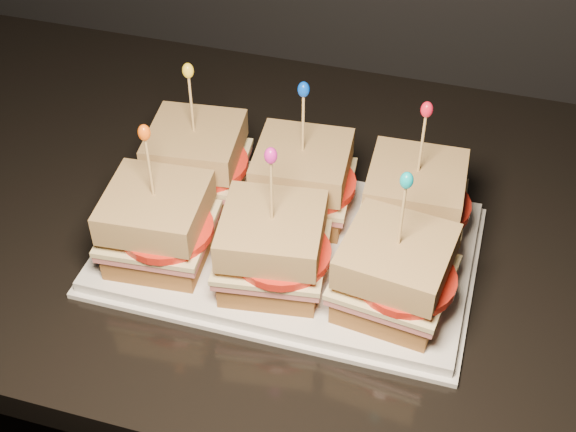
# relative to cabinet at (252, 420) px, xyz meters

# --- Properties ---
(cabinet) EXTENTS (2.14, 0.60, 0.85)m
(cabinet) POSITION_rel_cabinet_xyz_m (0.00, 0.00, 0.00)
(cabinet) COLOR black
(cabinet) RESTS_ON ground
(granite_slab) EXTENTS (2.18, 0.64, 0.03)m
(granite_slab) POSITION_rel_cabinet_xyz_m (0.00, 0.00, 0.44)
(granite_slab) COLOR black
(granite_slab) RESTS_ON cabinet
(platter) EXTENTS (0.38, 0.24, 0.02)m
(platter) POSITION_rel_cabinet_xyz_m (0.08, -0.07, 0.47)
(platter) COLOR white
(platter) RESTS_ON granite_slab
(platter_rim) EXTENTS (0.40, 0.25, 0.01)m
(platter_rim) POSITION_rel_cabinet_xyz_m (0.08, -0.07, 0.46)
(platter_rim) COLOR white
(platter_rim) RESTS_ON granite_slab
(sandwich_0_bread_bot) EXTENTS (0.11, 0.11, 0.03)m
(sandwich_0_bread_bot) POSITION_rel_cabinet_xyz_m (-0.04, -0.02, 0.49)
(sandwich_0_bread_bot) COLOR brown
(sandwich_0_bread_bot) RESTS_ON platter
(sandwich_0_ham) EXTENTS (0.12, 0.11, 0.01)m
(sandwich_0_ham) POSITION_rel_cabinet_xyz_m (-0.04, -0.02, 0.51)
(sandwich_0_ham) COLOR #C76468
(sandwich_0_ham) RESTS_ON sandwich_0_bread_bot
(sandwich_0_cheese) EXTENTS (0.12, 0.11, 0.01)m
(sandwich_0_cheese) POSITION_rel_cabinet_xyz_m (-0.04, -0.02, 0.51)
(sandwich_0_cheese) COLOR beige
(sandwich_0_cheese) RESTS_ON sandwich_0_ham
(sandwich_0_tomato) EXTENTS (0.10, 0.10, 0.01)m
(sandwich_0_tomato) POSITION_rel_cabinet_xyz_m (-0.03, -0.02, 0.52)
(sandwich_0_tomato) COLOR red
(sandwich_0_tomato) RESTS_ON sandwich_0_cheese
(sandwich_0_bread_top) EXTENTS (0.11, 0.11, 0.03)m
(sandwich_0_bread_top) POSITION_rel_cabinet_xyz_m (-0.04, -0.02, 0.54)
(sandwich_0_bread_top) COLOR #5E2C0C
(sandwich_0_bread_top) RESTS_ON sandwich_0_tomato
(sandwich_0_pick) EXTENTS (0.00, 0.00, 0.09)m
(sandwich_0_pick) POSITION_rel_cabinet_xyz_m (-0.04, -0.02, 0.59)
(sandwich_0_pick) COLOR tan
(sandwich_0_pick) RESTS_ON sandwich_0_bread_top
(sandwich_0_frill) EXTENTS (0.01, 0.01, 0.02)m
(sandwich_0_frill) POSITION_rel_cabinet_xyz_m (-0.04, -0.02, 0.63)
(sandwich_0_frill) COLOR yellow
(sandwich_0_frill) RESTS_ON sandwich_0_pick
(sandwich_1_bread_bot) EXTENTS (0.10, 0.10, 0.03)m
(sandwich_1_bread_bot) POSITION_rel_cabinet_xyz_m (0.08, -0.02, 0.49)
(sandwich_1_bread_bot) COLOR brown
(sandwich_1_bread_bot) RESTS_ON platter
(sandwich_1_ham) EXTENTS (0.11, 0.11, 0.01)m
(sandwich_1_ham) POSITION_rel_cabinet_xyz_m (0.08, -0.02, 0.51)
(sandwich_1_ham) COLOR #C76468
(sandwich_1_ham) RESTS_ON sandwich_1_bread_bot
(sandwich_1_cheese) EXTENTS (0.11, 0.11, 0.01)m
(sandwich_1_cheese) POSITION_rel_cabinet_xyz_m (0.08, -0.02, 0.51)
(sandwich_1_cheese) COLOR beige
(sandwich_1_cheese) RESTS_ON sandwich_1_ham
(sandwich_1_tomato) EXTENTS (0.10, 0.10, 0.01)m
(sandwich_1_tomato) POSITION_rel_cabinet_xyz_m (0.09, -0.02, 0.52)
(sandwich_1_tomato) COLOR red
(sandwich_1_tomato) RESTS_ON sandwich_1_cheese
(sandwich_1_bread_top) EXTENTS (0.10, 0.10, 0.03)m
(sandwich_1_bread_top) POSITION_rel_cabinet_xyz_m (0.08, -0.02, 0.54)
(sandwich_1_bread_top) COLOR #5E2C0C
(sandwich_1_bread_top) RESTS_ON sandwich_1_tomato
(sandwich_1_pick) EXTENTS (0.00, 0.00, 0.09)m
(sandwich_1_pick) POSITION_rel_cabinet_xyz_m (0.08, -0.02, 0.59)
(sandwich_1_pick) COLOR tan
(sandwich_1_pick) RESTS_ON sandwich_1_bread_top
(sandwich_1_frill) EXTENTS (0.01, 0.01, 0.02)m
(sandwich_1_frill) POSITION_rel_cabinet_xyz_m (0.08, -0.02, 0.63)
(sandwich_1_frill) COLOR #043ED0
(sandwich_1_frill) RESTS_ON sandwich_1_pick
(sandwich_2_bread_bot) EXTENTS (0.10, 0.10, 0.03)m
(sandwich_2_bread_bot) POSITION_rel_cabinet_xyz_m (0.20, -0.02, 0.49)
(sandwich_2_bread_bot) COLOR brown
(sandwich_2_bread_bot) RESTS_ON platter
(sandwich_2_ham) EXTENTS (0.11, 0.11, 0.01)m
(sandwich_2_ham) POSITION_rel_cabinet_xyz_m (0.20, -0.02, 0.51)
(sandwich_2_ham) COLOR #C76468
(sandwich_2_ham) RESTS_ON sandwich_2_bread_bot
(sandwich_2_cheese) EXTENTS (0.11, 0.11, 0.01)m
(sandwich_2_cheese) POSITION_rel_cabinet_xyz_m (0.20, -0.02, 0.51)
(sandwich_2_cheese) COLOR beige
(sandwich_2_cheese) RESTS_ON sandwich_2_ham
(sandwich_2_tomato) EXTENTS (0.10, 0.10, 0.01)m
(sandwich_2_tomato) POSITION_rel_cabinet_xyz_m (0.21, -0.02, 0.52)
(sandwich_2_tomato) COLOR red
(sandwich_2_tomato) RESTS_ON sandwich_2_cheese
(sandwich_2_bread_top) EXTENTS (0.10, 0.10, 0.03)m
(sandwich_2_bread_top) POSITION_rel_cabinet_xyz_m (0.20, -0.02, 0.54)
(sandwich_2_bread_top) COLOR #5E2C0C
(sandwich_2_bread_top) RESTS_ON sandwich_2_tomato
(sandwich_2_pick) EXTENTS (0.00, 0.00, 0.09)m
(sandwich_2_pick) POSITION_rel_cabinet_xyz_m (0.20, -0.02, 0.59)
(sandwich_2_pick) COLOR tan
(sandwich_2_pick) RESTS_ON sandwich_2_bread_top
(sandwich_2_frill) EXTENTS (0.01, 0.01, 0.02)m
(sandwich_2_frill) POSITION_rel_cabinet_xyz_m (0.20, -0.02, 0.63)
(sandwich_2_frill) COLOR red
(sandwich_2_frill) RESTS_ON sandwich_2_pick
(sandwich_3_bread_bot) EXTENTS (0.10, 0.10, 0.03)m
(sandwich_3_bread_bot) POSITION_rel_cabinet_xyz_m (-0.04, -0.12, 0.49)
(sandwich_3_bread_bot) COLOR brown
(sandwich_3_bread_bot) RESTS_ON platter
(sandwich_3_ham) EXTENTS (0.11, 0.11, 0.01)m
(sandwich_3_ham) POSITION_rel_cabinet_xyz_m (-0.04, -0.12, 0.51)
(sandwich_3_ham) COLOR #C76468
(sandwich_3_ham) RESTS_ON sandwich_3_bread_bot
(sandwich_3_cheese) EXTENTS (0.11, 0.11, 0.01)m
(sandwich_3_cheese) POSITION_rel_cabinet_xyz_m (-0.04, -0.12, 0.51)
(sandwich_3_cheese) COLOR beige
(sandwich_3_cheese) RESTS_ON sandwich_3_ham
(sandwich_3_tomato) EXTENTS (0.10, 0.10, 0.01)m
(sandwich_3_tomato) POSITION_rel_cabinet_xyz_m (-0.03, -0.13, 0.52)
(sandwich_3_tomato) COLOR red
(sandwich_3_tomato) RESTS_ON sandwich_3_cheese
(sandwich_3_bread_top) EXTENTS (0.10, 0.10, 0.03)m
(sandwich_3_bread_top) POSITION_rel_cabinet_xyz_m (-0.04, -0.12, 0.54)
(sandwich_3_bread_top) COLOR #5E2C0C
(sandwich_3_bread_top) RESTS_ON sandwich_3_tomato
(sandwich_3_pick) EXTENTS (0.00, 0.00, 0.09)m
(sandwich_3_pick) POSITION_rel_cabinet_xyz_m (-0.04, -0.12, 0.59)
(sandwich_3_pick) COLOR tan
(sandwich_3_pick) RESTS_ON sandwich_3_bread_top
(sandwich_3_frill) EXTENTS (0.01, 0.01, 0.02)m
(sandwich_3_frill) POSITION_rel_cabinet_xyz_m (-0.04, -0.12, 0.63)
(sandwich_3_frill) COLOR #F0590E
(sandwich_3_frill) RESTS_ON sandwich_3_pick
(sandwich_4_bread_bot) EXTENTS (0.11, 0.11, 0.03)m
(sandwich_4_bread_bot) POSITION_rel_cabinet_xyz_m (0.08, -0.12, 0.49)
(sandwich_4_bread_bot) COLOR brown
(sandwich_4_bread_bot) RESTS_ON platter
(sandwich_4_ham) EXTENTS (0.12, 0.11, 0.01)m
(sandwich_4_ham) POSITION_rel_cabinet_xyz_m (0.08, -0.12, 0.51)
(sandwich_4_ham) COLOR #C76468
(sandwich_4_ham) RESTS_ON sandwich_4_bread_bot
(sandwich_4_cheese) EXTENTS (0.12, 0.12, 0.01)m
(sandwich_4_cheese) POSITION_rel_cabinet_xyz_m (0.08, -0.12, 0.51)
(sandwich_4_cheese) COLOR beige
(sandwich_4_cheese) RESTS_ON sandwich_4_ham
(sandwich_4_tomato) EXTENTS (0.10, 0.10, 0.01)m
(sandwich_4_tomato) POSITION_rel_cabinet_xyz_m (0.09, -0.13, 0.52)
(sandwich_4_tomato) COLOR red
(sandwich_4_tomato) RESTS_ON sandwich_4_cheese
(sandwich_4_bread_top) EXTENTS (0.11, 0.11, 0.03)m
(sandwich_4_bread_top) POSITION_rel_cabinet_xyz_m (0.08, -0.12, 0.54)
(sandwich_4_bread_top) COLOR #5E2C0C
(sandwich_4_bread_top) RESTS_ON sandwich_4_tomato
(sandwich_4_pick) EXTENTS (0.00, 0.00, 0.09)m
(sandwich_4_pick) POSITION_rel_cabinet_xyz_m (0.08, -0.12, 0.59)
(sandwich_4_pick) COLOR tan
(sandwich_4_pick) RESTS_ON sandwich_4_bread_top
(sandwich_4_frill) EXTENTS (0.01, 0.01, 0.02)m
(sandwich_4_frill) POSITION_rel_cabinet_xyz_m (0.08, -0.12, 0.63)
(sandwich_4_frill) COLOR #C21B97
(sandwich_4_frill) RESTS_ON sandwich_4_pick
(sandwich_5_bread_bot) EXTENTS (0.11, 0.11, 0.03)m
(sandwich_5_bread_bot) POSITION_rel_cabinet_xyz_m (0.20, -0.12, 0.49)
(sandwich_5_bread_bot) COLOR brown
(sandwich_5_bread_bot) RESTS_ON platter
(sandwich_5_ham) EXTENTS (0.12, 0.11, 0.01)m
(sandwich_5_ham) POSITION_rel_cabinet_xyz_m (0.20, -0.12, 0.51)
(sandwich_5_ham) COLOR #C76468
(sandwich_5_ham) RESTS_ON sandwich_5_bread_bot
(sandwich_5_cheese) EXTENTS (0.12, 0.12, 0.01)m
(sandwich_5_cheese) POSITION_rel_cabinet_xyz_m (0.20, -0.12, 0.51)
(sandwich_5_cheese) COLOR beige
(sandwich_5_cheese) RESTS_ON sandwich_5_ham
(sandwich_5_tomato) EXTENTS (0.10, 0.10, 0.01)m
(sandwich_5_tomato) POSITION_rel_cabinet_xyz_m (0.21, -0.13, 0.52)
(sandwich_5_tomato) COLOR red
(sandwich_5_tomato) RESTS_ON sandwich_5_cheese
(sandwich_5_bread_top) EXTENTS (0.11, 0.11, 0.03)m
(sandwich_5_bread_top) POSITION_rel_cabinet_xyz_m (0.20, -0.12, 0.54)
(sandwich_5_bread_top) COLOR #5E2C0C
(sandwich_5_bread_top) RESTS_ON sandwich_5_tomato
(sandwich_5_pick) EXTENTS (0.00, 0.00, 0.09)m
(sandwich_5_pick) POSITION_rel_cabinet_xyz_m (0.20, -0.12, 0.59)
(sandwich_5_pick) COLOR tan
(sandwich_5_pick) RESTS_ON sandwich_5_bread_top
(sandwich_5_frill) EXTENTS (0.01, 0.01, 0.02)m
(sandwich_5_frill) POSITION_rel_cabinet_xyz_m (0.20, -0.12, 0.63)
(sandwich_5_frill) COLOR #06A2B4
(sandwich_5_frill) RESTS_ON sandwich_5_pick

